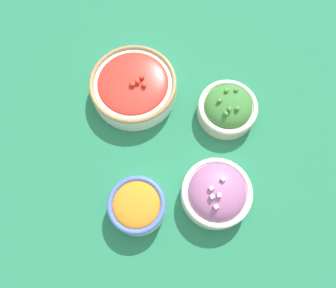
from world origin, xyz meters
The scene contains 5 objects.
ground_plane centered at (0.00, 0.00, 0.00)m, with size 3.00×3.00×0.00m, color #23704C.
bowl_broccoli centered at (0.09, 0.14, 0.03)m, with size 0.14×0.14×0.07m.
bowl_cherry_tomatoes centered at (-0.14, 0.10, 0.03)m, with size 0.21×0.21×0.07m.
bowl_red_onion centered at (0.14, -0.06, 0.04)m, with size 0.15×0.15×0.08m.
bowl_carrots centered at (0.00, -0.16, 0.03)m, with size 0.13×0.13×0.06m.
Camera 1 is at (0.10, -0.22, 0.75)m, focal length 35.00 mm.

